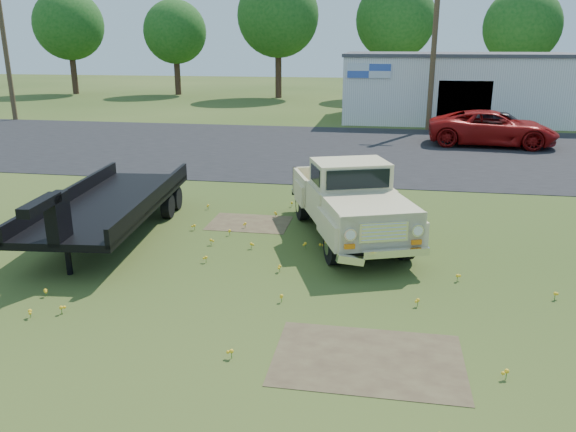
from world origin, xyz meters
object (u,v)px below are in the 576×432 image
object	(u,v)px
vintage_pickup_truck	(349,200)
red_pickup	(492,128)
dark_sedan	(501,124)
flatbed_trailer	(112,199)

from	to	relation	value
vintage_pickup_truck	red_pickup	bearing A→B (deg)	47.91
vintage_pickup_truck	red_pickup	xyz separation A→B (m)	(5.90, 14.57, -0.18)
vintage_pickup_truck	dark_sedan	size ratio (longest dim) A/B	1.35
vintage_pickup_truck	dark_sedan	xyz separation A→B (m)	(6.79, 17.18, -0.31)
flatbed_trailer	dark_sedan	bearing A→B (deg)	48.73
vintage_pickup_truck	flatbed_trailer	size ratio (longest dim) A/B	0.79
dark_sedan	vintage_pickup_truck	bearing A→B (deg)	167.03
red_pickup	dark_sedan	distance (m)	2.76
vintage_pickup_truck	flatbed_trailer	distance (m)	6.10
flatbed_trailer	red_pickup	distance (m)	19.47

